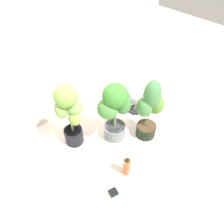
% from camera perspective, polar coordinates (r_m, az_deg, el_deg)
% --- Properties ---
extents(ground_plane, '(8.00, 8.00, 0.00)m').
position_cam_1_polar(ground_plane, '(2.41, 1.63, -8.25)').
color(ground_plane, silver).
rests_on(ground_plane, ground).
extents(mylar_back_wall, '(3.20, 0.01, 2.00)m').
position_cam_1_polar(mylar_back_wall, '(2.31, -13.82, 20.31)').
color(mylar_back_wall, silver).
rests_on(mylar_back_wall, ground).
extents(potted_plant_center, '(0.41, 0.33, 0.75)m').
position_cam_1_polar(potted_plant_center, '(2.13, 0.79, 0.84)').
color(potted_plant_center, slate).
rests_on(potted_plant_center, ground).
extents(potted_plant_back_left, '(0.32, 0.32, 0.80)m').
position_cam_1_polar(potted_plant_back_left, '(2.10, -11.63, -0.37)').
color(potted_plant_back_left, black).
rests_on(potted_plant_back_left, ground).
extents(potted_plant_front_right, '(0.35, 0.26, 0.78)m').
position_cam_1_polar(potted_plant_front_right, '(2.19, 10.47, 0.95)').
color(potted_plant_front_right, black).
rests_on(potted_plant_front_right, ground).
extents(hygrometer_box, '(0.10, 0.10, 0.03)m').
position_cam_1_polar(hygrometer_box, '(2.09, 0.41, -21.41)').
color(hygrometer_box, black).
rests_on(hygrometer_box, ground).
extents(floor_fan, '(0.29, 0.29, 0.36)m').
position_cam_1_polar(floor_fan, '(2.60, 6.69, 4.00)').
color(floor_fan, black).
rests_on(floor_fan, ground).
extents(nutrient_bottle, '(0.08, 0.08, 0.24)m').
position_cam_1_polar(nutrient_bottle, '(2.10, 4.10, -14.91)').
color(nutrient_bottle, '#C55528').
rests_on(nutrient_bottle, ground).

